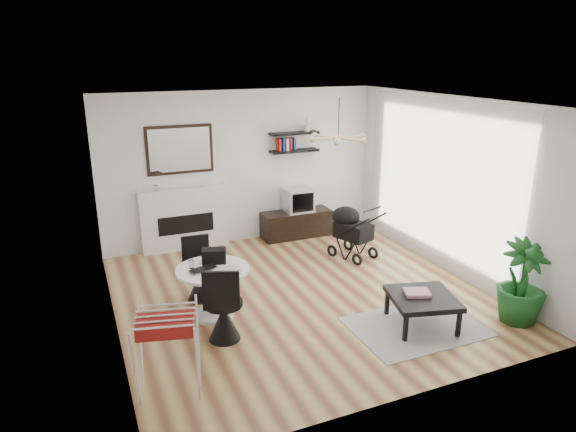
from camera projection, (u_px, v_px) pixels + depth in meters
name	position (u px, v px, depth m)	size (l,w,h in m)	color
floor	(300.00, 294.00, 7.31)	(5.00, 5.00, 0.00)	brown
ceiling	(302.00, 102.00, 6.50)	(5.00, 5.00, 0.00)	white
wall_back	(243.00, 167.00, 9.10)	(5.00, 5.00, 0.00)	white
wall_left	(106.00, 227.00, 5.97)	(5.00, 5.00, 0.00)	white
wall_right	(450.00, 186.00, 7.84)	(5.00, 5.00, 0.00)	white
sheer_curtain	(436.00, 183.00, 7.98)	(0.04, 3.60, 2.60)	white
fireplace	(184.00, 212.00, 8.82)	(1.50, 0.17, 2.16)	white
shelf_lower	(294.00, 151.00, 9.26)	(0.90, 0.25, 0.04)	black
shelf_upper	(294.00, 133.00, 9.16)	(0.90, 0.25, 0.04)	black
pendant_lamp	(338.00, 138.00, 7.19)	(0.90, 0.90, 0.10)	tan
tv_console	(296.00, 224.00, 9.57)	(1.30, 0.45, 0.49)	black
crt_tv	(298.00, 200.00, 9.45)	(0.50, 0.43, 0.43)	silver
dining_table	(213.00, 285.00, 6.56)	(0.94, 0.94, 0.68)	white
laptop	(205.00, 271.00, 6.40)	(0.36, 0.23, 0.03)	black
black_bag	(214.00, 256.00, 6.66)	(0.31, 0.18, 0.18)	black
newspaper	(227.00, 270.00, 6.43)	(0.34, 0.28, 0.01)	silver
drinking_glass	(191.00, 264.00, 6.49)	(0.06, 0.06, 0.11)	white
chair_far	(199.00, 280.00, 7.11)	(0.42, 0.43, 0.89)	black
chair_near	(224.00, 317.00, 6.07)	(0.51, 0.52, 0.97)	black
drying_rack	(168.00, 353.00, 5.02)	(0.73, 0.70, 0.92)	white
stroller	(351.00, 233.00, 8.59)	(0.71, 0.86, 0.95)	black
rug	(415.00, 327.00, 6.44)	(1.60, 1.15, 0.01)	gray
coffee_table	(423.00, 299.00, 6.38)	(0.95, 0.95, 0.40)	black
magazines	(417.00, 293.00, 6.40)	(0.31, 0.24, 0.04)	#C43146
potted_plant	(522.00, 282.00, 6.44)	(0.61, 0.61, 1.08)	#17521D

